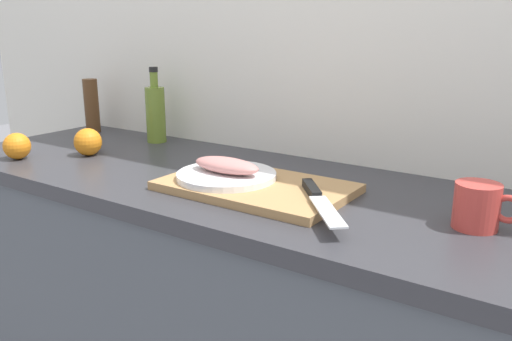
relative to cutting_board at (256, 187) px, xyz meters
The scene contains 10 objects.
back_wall 0.51m from the cutting_board, 92.49° to the left, with size 3.20×0.05×2.50m, color white.
cutting_board is the anchor object (origin of this frame).
white_plate 0.08m from the cutting_board, behind, with size 0.24×0.24×0.01m, color white.
fish_fillet 0.09m from the cutting_board, behind, with size 0.18×0.08×0.04m, color tan.
chef_knife 0.18m from the cutting_board, 11.15° to the right, with size 0.21×0.24×0.02m.
olive_oil_bottle 0.65m from the cutting_board, 155.72° to the left, with size 0.06×0.06×0.25m.
coffee_mug_0 0.49m from the cutting_board, ahead, with size 0.13×0.09×0.09m.
orange_0 0.62m from the cutting_board, behind, with size 0.08×0.08×0.08m, color orange.
orange_1 0.76m from the cutting_board, 169.58° to the right, with size 0.08×0.08×0.08m, color orange.
pepper_mill 0.94m from the cutting_board, 164.14° to the left, with size 0.05×0.05×0.19m, color brown.
Camera 1 is at (0.69, -1.04, 1.28)m, focal length 36.91 mm.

